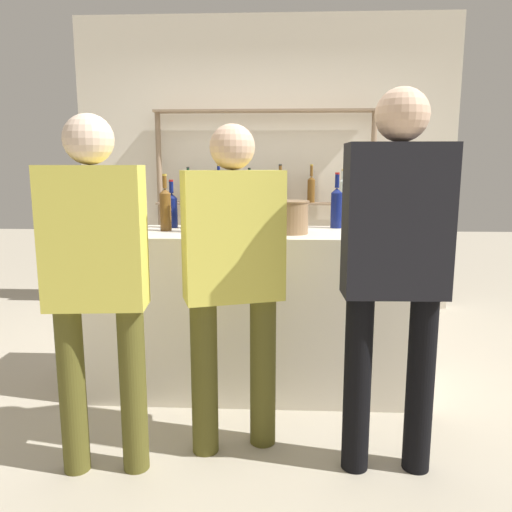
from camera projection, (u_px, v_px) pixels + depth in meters
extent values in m
plane|color=#B2A893|center=(256.00, 386.00, 3.24)|extent=(16.00, 16.00, 0.00)
cube|color=beige|center=(256.00, 311.00, 3.15)|extent=(2.03, 0.65, 1.01)
cube|color=beige|center=(265.00, 167.00, 4.88)|extent=(3.63, 0.12, 2.80)
cylinder|color=#897056|center=(161.00, 213.00, 4.83)|extent=(0.05, 0.05, 1.92)
cylinder|color=#897056|center=(371.00, 214.00, 4.74)|extent=(0.05, 0.05, 1.92)
cube|color=#897056|center=(265.00, 111.00, 4.62)|extent=(2.07, 0.18, 0.02)
cube|color=#897056|center=(265.00, 203.00, 4.77)|extent=(2.07, 0.18, 0.02)
cylinder|color=black|center=(188.00, 191.00, 4.78)|extent=(0.07, 0.07, 0.21)
cone|color=black|center=(188.00, 178.00, 4.76)|extent=(0.07, 0.07, 0.03)
cylinder|color=black|center=(188.00, 172.00, 4.75)|extent=(0.03, 0.03, 0.08)
cylinder|color=#232328|center=(188.00, 167.00, 4.74)|extent=(0.03, 0.03, 0.01)
cylinder|color=#0F1956|center=(219.00, 191.00, 4.77)|extent=(0.08, 0.08, 0.21)
cone|color=#0F1956|center=(219.00, 178.00, 4.75)|extent=(0.08, 0.08, 0.03)
cylinder|color=#0F1956|center=(219.00, 171.00, 4.74)|extent=(0.03, 0.03, 0.10)
cylinder|color=gold|center=(219.00, 165.00, 4.73)|extent=(0.03, 0.03, 0.01)
cylinder|color=black|center=(249.00, 192.00, 4.76)|extent=(0.07, 0.07, 0.19)
cone|color=black|center=(249.00, 181.00, 4.74)|extent=(0.07, 0.07, 0.03)
cylinder|color=black|center=(249.00, 174.00, 4.73)|extent=(0.03, 0.03, 0.09)
cylinder|color=black|center=(249.00, 168.00, 4.72)|extent=(0.03, 0.03, 0.01)
cylinder|color=brown|center=(280.00, 190.00, 4.74)|extent=(0.08, 0.08, 0.24)
cone|color=brown|center=(280.00, 176.00, 4.71)|extent=(0.08, 0.08, 0.04)
cylinder|color=brown|center=(280.00, 170.00, 4.70)|extent=(0.03, 0.03, 0.07)
cylinder|color=black|center=(280.00, 165.00, 4.70)|extent=(0.03, 0.03, 0.01)
cylinder|color=brown|center=(311.00, 191.00, 4.73)|extent=(0.07, 0.07, 0.21)
cone|color=brown|center=(311.00, 178.00, 4.70)|extent=(0.07, 0.07, 0.03)
cylinder|color=brown|center=(311.00, 171.00, 4.69)|extent=(0.03, 0.03, 0.10)
cylinder|color=gold|center=(312.00, 165.00, 4.68)|extent=(0.03, 0.03, 0.01)
cylinder|color=silver|center=(342.00, 192.00, 4.71)|extent=(0.06, 0.06, 0.20)
cone|color=silver|center=(343.00, 180.00, 4.69)|extent=(0.06, 0.06, 0.03)
cylinder|color=silver|center=(343.00, 175.00, 4.68)|extent=(0.02, 0.02, 0.07)
cylinder|color=gold|center=(343.00, 170.00, 4.68)|extent=(0.03, 0.03, 0.01)
cylinder|color=#0F1956|center=(197.00, 213.00, 3.03)|extent=(0.08, 0.08, 0.23)
cone|color=#0F1956|center=(197.00, 191.00, 3.00)|extent=(0.08, 0.08, 0.04)
cylinder|color=#0F1956|center=(197.00, 182.00, 2.99)|extent=(0.03, 0.03, 0.07)
cylinder|color=black|center=(197.00, 175.00, 2.99)|extent=(0.03, 0.03, 0.01)
cylinder|color=black|center=(213.00, 214.00, 3.17)|extent=(0.07, 0.07, 0.20)
cone|color=black|center=(213.00, 195.00, 3.15)|extent=(0.07, 0.07, 0.03)
cylinder|color=black|center=(213.00, 186.00, 3.14)|extent=(0.03, 0.03, 0.08)
cylinder|color=#232328|center=(213.00, 179.00, 3.13)|extent=(0.03, 0.03, 0.01)
cylinder|color=brown|center=(166.00, 212.00, 3.10)|extent=(0.07, 0.07, 0.23)
cone|color=brown|center=(165.00, 191.00, 3.08)|extent=(0.07, 0.07, 0.03)
cylinder|color=brown|center=(165.00, 182.00, 3.07)|extent=(0.03, 0.03, 0.08)
cylinder|color=gold|center=(164.00, 175.00, 3.06)|extent=(0.03, 0.03, 0.01)
cylinder|color=#0F1956|center=(336.00, 211.00, 3.23)|extent=(0.07, 0.07, 0.23)
cone|color=#0F1956|center=(337.00, 190.00, 3.21)|extent=(0.07, 0.07, 0.03)
cylinder|color=#0F1956|center=(337.00, 181.00, 3.20)|extent=(0.03, 0.03, 0.09)
cylinder|color=maroon|center=(337.00, 173.00, 3.19)|extent=(0.03, 0.03, 0.01)
cylinder|color=silver|center=(194.00, 210.00, 3.22)|extent=(0.08, 0.08, 0.23)
cone|color=silver|center=(193.00, 190.00, 3.20)|extent=(0.08, 0.08, 0.04)
cylinder|color=silver|center=(193.00, 180.00, 3.19)|extent=(0.03, 0.03, 0.09)
cylinder|color=maroon|center=(193.00, 171.00, 3.18)|extent=(0.03, 0.03, 0.01)
cylinder|color=#0F1956|center=(172.00, 213.00, 3.26)|extent=(0.07, 0.07, 0.19)
cone|color=#0F1956|center=(172.00, 196.00, 3.24)|extent=(0.07, 0.07, 0.03)
cylinder|color=#0F1956|center=(171.00, 187.00, 3.23)|extent=(0.03, 0.03, 0.07)
cylinder|color=maroon|center=(171.00, 181.00, 3.22)|extent=(0.03, 0.03, 0.01)
cylinder|color=#846647|center=(290.00, 218.00, 2.97)|extent=(0.21, 0.21, 0.19)
cylinder|color=#846647|center=(290.00, 201.00, 2.95)|extent=(0.23, 0.23, 0.01)
cylinder|color=silver|center=(374.00, 219.00, 3.18)|extent=(0.11, 0.11, 0.13)
sphere|color=tan|center=(379.00, 221.00, 3.18)|extent=(0.02, 0.02, 0.02)
sphere|color=tan|center=(367.00, 225.00, 3.21)|extent=(0.02, 0.02, 0.02)
sphere|color=tan|center=(375.00, 221.00, 3.15)|extent=(0.02, 0.02, 0.02)
sphere|color=tan|center=(375.00, 219.00, 3.21)|extent=(0.02, 0.02, 0.02)
sphere|color=tan|center=(373.00, 219.00, 3.15)|extent=(0.02, 0.02, 0.02)
sphere|color=tan|center=(376.00, 223.00, 3.22)|extent=(0.02, 0.02, 0.02)
sphere|color=tan|center=(374.00, 226.00, 3.18)|extent=(0.02, 0.02, 0.02)
cylinder|color=black|center=(420.00, 384.00, 2.28)|extent=(0.13, 0.13, 0.84)
cylinder|color=black|center=(357.00, 384.00, 2.29)|extent=(0.13, 0.13, 0.84)
cube|color=black|center=(397.00, 221.00, 2.15)|extent=(0.45, 0.21, 0.66)
sphere|color=#DBB293|center=(402.00, 115.00, 2.08)|extent=(0.23, 0.23, 0.23)
cylinder|color=brown|center=(263.00, 371.00, 2.51)|extent=(0.13, 0.13, 0.77)
cylinder|color=brown|center=(204.00, 378.00, 2.44)|extent=(0.13, 0.13, 0.77)
cube|color=#D1C64C|center=(233.00, 236.00, 2.35)|extent=(0.51, 0.34, 0.61)
sphere|color=#DBB293|center=(232.00, 147.00, 2.28)|extent=(0.21, 0.21, 0.21)
cylinder|color=brown|center=(133.00, 390.00, 2.29)|extent=(0.12, 0.12, 0.79)
cylinder|color=brown|center=(72.00, 391.00, 2.28)|extent=(0.12, 0.12, 0.79)
cube|color=#D1C64C|center=(94.00, 238.00, 2.16)|extent=(0.45, 0.23, 0.62)
sphere|color=beige|center=(88.00, 139.00, 2.09)|extent=(0.21, 0.21, 0.21)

